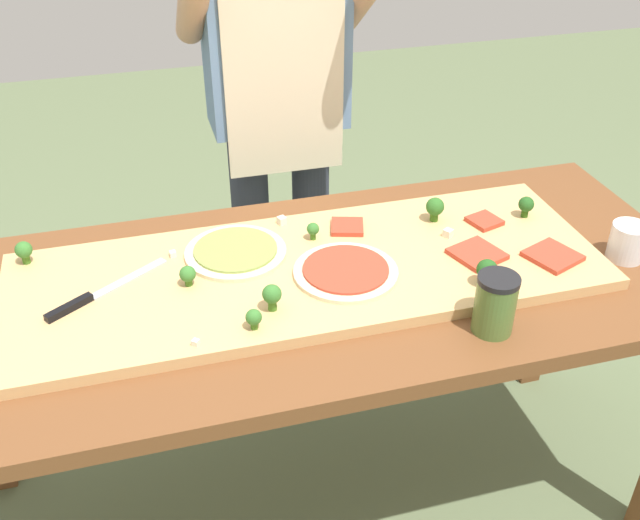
# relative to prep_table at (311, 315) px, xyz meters

# --- Properties ---
(ground_plane) EXTENTS (8.00, 8.00, 0.00)m
(ground_plane) POSITION_rel_prep_table_xyz_m (0.00, 0.00, -0.70)
(ground_plane) COLOR #60704C
(prep_table) EXTENTS (1.86, 0.78, 0.80)m
(prep_table) POSITION_rel_prep_table_xyz_m (0.00, 0.00, 0.00)
(prep_table) COLOR brown
(prep_table) RESTS_ON ground
(cutting_board) EXTENTS (1.37, 0.49, 0.03)m
(cutting_board) POSITION_rel_prep_table_xyz_m (-0.00, 0.02, 0.11)
(cutting_board) COLOR tan
(cutting_board) RESTS_ON prep_table
(chefs_knife) EXTENTS (0.27, 0.19, 0.02)m
(chefs_knife) POSITION_rel_prep_table_xyz_m (-0.49, 0.02, 0.13)
(chefs_knife) COLOR #B7BABF
(chefs_knife) RESTS_ON cutting_board
(pizza_whole_tomato_red) EXTENTS (0.24, 0.24, 0.02)m
(pizza_whole_tomato_red) POSITION_rel_prep_table_xyz_m (0.07, -0.03, 0.14)
(pizza_whole_tomato_red) COLOR beige
(pizza_whole_tomato_red) RESTS_ON cutting_board
(pizza_whole_pesto_green) EXTENTS (0.24, 0.24, 0.02)m
(pizza_whole_pesto_green) POSITION_rel_prep_table_xyz_m (-0.15, 0.12, 0.14)
(pizza_whole_pesto_green) COLOR beige
(pizza_whole_pesto_green) RESTS_ON cutting_board
(pizza_slice_far_left) EXTENTS (0.14, 0.14, 0.01)m
(pizza_slice_far_left) POSITION_rel_prep_table_xyz_m (0.39, -0.04, 0.13)
(pizza_slice_far_left) COLOR #BC3D28
(pizza_slice_far_left) RESTS_ON cutting_board
(pizza_slice_near_right) EXTENTS (0.09, 0.09, 0.01)m
(pizza_slice_near_right) POSITION_rel_prep_table_xyz_m (0.48, 0.09, 0.13)
(pizza_slice_near_right) COLOR #BC3D28
(pizza_slice_near_right) RESTS_ON cutting_board
(pizza_slice_center) EXTENTS (0.14, 0.14, 0.01)m
(pizza_slice_center) POSITION_rel_prep_table_xyz_m (0.56, -0.10, 0.13)
(pizza_slice_center) COLOR #BC3D28
(pizza_slice_center) RESTS_ON cutting_board
(pizza_slice_far_right) EXTENTS (0.10, 0.10, 0.01)m
(pizza_slice_far_right) POSITION_rel_prep_table_xyz_m (0.14, 0.16, 0.13)
(pizza_slice_far_right) COLOR #BC3D28
(pizza_slice_far_right) RESTS_ON cutting_board
(broccoli_floret_front_mid) EXTENTS (0.03, 0.03, 0.05)m
(broccoli_floret_front_mid) POSITION_rel_prep_table_xyz_m (-0.16, -0.17, 0.16)
(broccoli_floret_front_mid) COLOR #3F7220
(broccoli_floret_front_mid) RESTS_ON cutting_board
(broccoli_floret_center_left) EXTENTS (0.04, 0.04, 0.06)m
(broccoli_floret_center_left) POSITION_rel_prep_table_xyz_m (0.59, 0.09, 0.16)
(broccoli_floret_center_left) COLOR #2C5915
(broccoli_floret_center_left) RESTS_ON cutting_board
(broccoli_floret_front_right) EXTENTS (0.05, 0.05, 0.06)m
(broccoli_floret_front_right) POSITION_rel_prep_table_xyz_m (0.36, 0.14, 0.17)
(broccoli_floret_front_right) COLOR #366618
(broccoli_floret_front_right) RESTS_ON cutting_board
(broccoli_floret_center_right) EXTENTS (0.03, 0.03, 0.04)m
(broccoli_floret_center_right) POSITION_rel_prep_table_xyz_m (0.04, 0.13, 0.16)
(broccoli_floret_center_right) COLOR #3F7220
(broccoli_floret_center_right) RESTS_ON cutting_board
(broccoli_floret_back_left) EXTENTS (0.05, 0.05, 0.06)m
(broccoli_floret_back_left) POSITION_rel_prep_table_xyz_m (0.36, -0.16, 0.17)
(broccoli_floret_back_left) COLOR #2C5915
(broccoli_floret_back_left) RESTS_ON cutting_board
(broccoli_floret_front_left) EXTENTS (0.04, 0.04, 0.05)m
(broccoli_floret_front_left) POSITION_rel_prep_table_xyz_m (-0.28, 0.02, 0.16)
(broccoli_floret_front_left) COLOR #3F7220
(broccoli_floret_front_left) RESTS_ON cutting_board
(broccoli_floret_back_right) EXTENTS (0.04, 0.04, 0.06)m
(broccoli_floret_back_right) POSITION_rel_prep_table_xyz_m (-0.12, -0.12, 0.17)
(broccoli_floret_back_right) COLOR #3F7220
(broccoli_floret_back_right) RESTS_ON cutting_board
(broccoli_floret_back_mid) EXTENTS (0.04, 0.04, 0.06)m
(broccoli_floret_back_mid) POSITION_rel_prep_table_xyz_m (-0.63, 0.21, 0.16)
(broccoli_floret_back_mid) COLOR #3F7220
(broccoli_floret_back_mid) RESTS_ON cutting_board
(cheese_crumble_a) EXTENTS (0.03, 0.03, 0.02)m
(cheese_crumble_a) POSITION_rel_prep_table_xyz_m (0.36, 0.06, 0.14)
(cheese_crumble_a) COLOR silver
(cheese_crumble_a) RESTS_ON cutting_board
(cheese_crumble_b) EXTENTS (0.02, 0.02, 0.01)m
(cheese_crumble_b) POSITION_rel_prep_table_xyz_m (-0.30, 0.14, 0.14)
(cheese_crumble_b) COLOR white
(cheese_crumble_b) RESTS_ON cutting_board
(cheese_crumble_c) EXTENTS (0.02, 0.02, 0.01)m
(cheese_crumble_c) POSITION_rel_prep_table_xyz_m (-0.29, -0.19, 0.14)
(cheese_crumble_c) COLOR silver
(cheese_crumble_c) RESTS_ON cutting_board
(cheese_crumble_d) EXTENTS (0.02, 0.02, 0.02)m
(cheese_crumble_d) POSITION_rel_prep_table_xyz_m (0.42, -0.14, 0.14)
(cheese_crumble_d) COLOR white
(cheese_crumble_d) RESTS_ON cutting_board
(cheese_crumble_e) EXTENTS (0.02, 0.02, 0.02)m
(cheese_crumble_e) POSITION_rel_prep_table_xyz_m (-0.02, 0.22, 0.14)
(cheese_crumble_e) COLOR silver
(cheese_crumble_e) RESTS_ON cutting_board
(flour_cup) EXTENTS (0.09, 0.09, 0.09)m
(flour_cup) POSITION_rel_prep_table_xyz_m (0.76, -0.11, 0.14)
(flour_cup) COLOR white
(flour_cup) RESTS_ON prep_table
(sauce_jar) EXTENTS (0.09, 0.09, 0.13)m
(sauce_jar) POSITION_rel_prep_table_xyz_m (0.32, -0.27, 0.17)
(sauce_jar) COLOR #517033
(sauce_jar) RESTS_ON prep_table
(cook_center) EXTENTS (0.54, 0.39, 1.67)m
(cook_center) POSITION_rel_prep_table_xyz_m (0.08, 0.68, 0.30)
(cook_center) COLOR #333847
(cook_center) RESTS_ON ground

